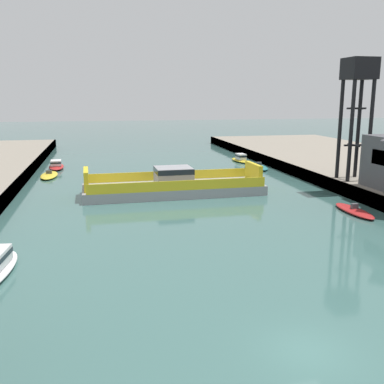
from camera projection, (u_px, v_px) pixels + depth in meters
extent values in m
plane|color=#3D6660|center=(308.00, 351.00, 19.90)|extent=(400.00, 400.00, 0.00)
cube|color=#939399|center=(174.00, 189.00, 52.00)|extent=(21.06, 7.21, 1.10)
cube|color=yellow|center=(168.00, 175.00, 54.92)|extent=(20.07, 0.58, 1.10)
cube|color=yellow|center=(179.00, 186.00, 48.63)|extent=(20.07, 0.58, 1.10)
cube|color=#939399|center=(173.00, 176.00, 51.67)|extent=(4.27, 3.80, 2.09)
cube|color=black|center=(173.00, 170.00, 51.52)|extent=(4.31, 3.84, 0.60)
cube|color=yellow|center=(254.00, 172.00, 53.89)|extent=(0.61, 4.72, 2.20)
cube|color=yellow|center=(86.00, 179.00, 49.42)|extent=(0.61, 4.72, 2.20)
ellipsoid|color=red|center=(56.00, 167.00, 70.55)|extent=(2.65, 6.85, 0.58)
cube|color=silver|center=(56.00, 163.00, 69.92)|extent=(1.72, 2.44, 0.83)
cube|color=black|center=(56.00, 162.00, 69.90)|extent=(1.77, 2.51, 0.25)
ellipsoid|color=#237075|center=(259.00, 167.00, 70.56)|extent=(3.06, 6.99, 0.54)
cube|color=#4C4C51|center=(259.00, 164.00, 70.45)|extent=(0.87, 0.48, 0.50)
ellipsoid|color=yellow|center=(240.00, 160.00, 78.16)|extent=(2.28, 6.23, 0.45)
cube|color=silver|center=(241.00, 157.00, 77.57)|extent=(1.47, 2.22, 1.01)
cube|color=black|center=(241.00, 156.00, 77.55)|extent=(1.51, 2.28, 0.30)
ellipsoid|color=yellow|center=(49.00, 175.00, 63.22)|extent=(2.43, 6.85, 0.46)
cube|color=#4C4C51|center=(49.00, 172.00, 63.12)|extent=(0.81, 0.42, 0.50)
ellipsoid|color=red|center=(354.00, 211.00, 43.53)|extent=(1.96, 6.48, 0.46)
cube|color=#4C4C51|center=(355.00, 206.00, 43.43)|extent=(0.64, 0.41, 0.50)
cylinder|color=black|center=(340.00, 130.00, 52.74)|extent=(0.44, 0.44, 11.58)
cylinder|color=black|center=(358.00, 130.00, 53.23)|extent=(0.44, 0.44, 11.58)
cylinder|color=black|center=(351.00, 131.00, 50.40)|extent=(0.44, 0.44, 11.58)
cylinder|color=black|center=(370.00, 131.00, 50.89)|extent=(0.44, 0.44, 11.58)
cube|color=black|center=(354.00, 145.00, 52.18)|extent=(2.45, 0.20, 0.20)
cube|color=black|center=(354.00, 145.00, 52.18)|extent=(0.20, 2.45, 0.20)
cube|color=black|center=(356.00, 108.00, 51.28)|extent=(2.45, 0.20, 0.20)
cube|color=black|center=(356.00, 108.00, 51.28)|extent=(0.20, 2.45, 0.20)
cube|color=black|center=(360.00, 69.00, 50.33)|extent=(3.18, 3.18, 2.44)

